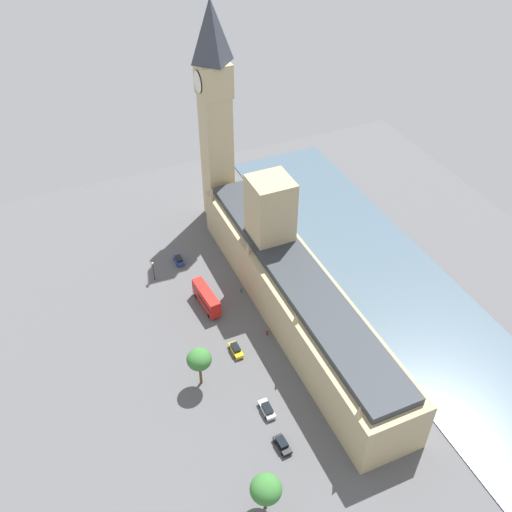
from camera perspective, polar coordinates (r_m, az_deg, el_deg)
name	(u,v)px	position (r m, az deg, el deg)	size (l,w,h in m)	color
ground_plane	(287,319)	(133.54, 3.07, -6.19)	(149.29, 149.29, 0.00)	#565659
river_thames	(392,285)	(145.23, 13.20, -2.76)	(29.25, 134.36, 0.25)	#475B6B
parliament_building	(293,286)	(130.07, 3.60, -3.00)	(14.07, 79.29, 28.46)	tan
clock_tower	(215,114)	(148.70, -4.03, 13.70)	(7.85, 7.85, 59.22)	tan
car_blue_opposite_hall	(179,260)	(148.55, -7.57, -0.37)	(1.89, 4.08, 1.74)	navy
double_decker_bus_under_trees	(206,298)	(135.01, -4.89, -4.09)	(3.41, 10.68, 4.75)	red
car_yellow_cab_near_tower	(236,349)	(126.13, -1.99, -9.14)	(1.92, 4.55, 1.74)	gold
car_white_by_river_gate	(267,409)	(116.70, 1.09, -14.77)	(1.96, 4.69, 1.74)	silver
car_black_far_end	(282,444)	(112.52, 2.60, -17.95)	(2.14, 4.46, 1.74)	black
pedestrian_leading	(241,290)	(139.26, -1.45, -3.33)	(0.61, 0.51, 1.61)	#336B60
pedestrian_trailing	(267,332)	(129.59, 1.09, -7.47)	(0.50, 0.61, 1.66)	maroon
plane_tree_kerbside	(199,360)	(116.51, -5.59, -10.06)	(4.99, 4.99, 9.43)	brown
plane_tree_corner	(266,489)	(102.24, 0.98, -21.89)	(5.38, 5.38, 8.33)	brown
street_lamp_midblock	(153,267)	(142.51, -10.06, -1.12)	(0.56, 0.56, 5.58)	black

